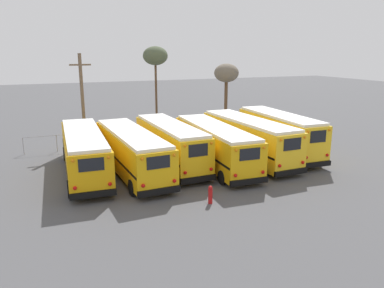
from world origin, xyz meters
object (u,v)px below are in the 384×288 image
school_bus_0 (84,151)px  fire_hydrant (210,195)px  utility_pole (82,99)px  school_bus_1 (132,150)px  school_bus_2 (170,143)px  bare_tree_1 (155,57)px  school_bus_4 (248,138)px  bare_tree_0 (226,74)px  school_bus_3 (215,144)px  school_bus_5 (279,133)px

school_bus_0 → fire_hydrant: (5.75, -7.77, -1.13)m
utility_pole → school_bus_1: bearing=-78.1°
school_bus_0 → school_bus_2: 6.08m
bare_tree_1 → school_bus_1: bearing=-112.6°
fire_hydrant → school_bus_0: bearing=126.5°
school_bus_4 → bare_tree_0: bare_tree_0 is taller
utility_pole → bare_tree_0: utility_pole is taller
school_bus_3 → utility_pole: utility_pole is taller
bare_tree_0 → utility_pole: bearing=-168.4°
bare_tree_1 → fire_hydrant: (-4.34, -23.85, -7.08)m
school_bus_4 → utility_pole: utility_pole is taller
school_bus_0 → utility_pole: bearing=82.9°
school_bus_4 → school_bus_1: bearing=179.1°
school_bus_0 → bare_tree_0: size_ratio=1.58×
school_bus_1 → school_bus_3: size_ratio=1.01×
school_bus_5 → bare_tree_1: 18.51m
school_bus_5 → school_bus_3: bearing=-174.2°
school_bus_0 → school_bus_1: (3.04, -0.87, -0.03)m
school_bus_3 → school_bus_4: (3.04, 0.36, 0.12)m
school_bus_0 → bare_tree_1: 19.90m
school_bus_1 → school_bus_5: school_bus_5 is taller
school_bus_5 → bare_tree_0: size_ratio=1.41×
school_bus_1 → bare_tree_0: bearing=42.4°
school_bus_0 → bare_tree_1: bare_tree_1 is taller
utility_pole → school_bus_4: bearing=-40.7°
school_bus_3 → school_bus_2: bearing=159.8°
school_bus_0 → school_bus_3: 9.21m
school_bus_0 → school_bus_5: (15.19, -0.75, 0.17)m
school_bus_0 → school_bus_4: 12.19m
bare_tree_1 → bare_tree_0: bearing=-32.5°
school_bus_0 → utility_pole: (1.06, 8.52, 2.53)m
school_bus_1 → bare_tree_0: bare_tree_0 is taller
fire_hydrant → utility_pole: bearing=106.1°
school_bus_0 → utility_pole: size_ratio=1.36×
school_bus_1 → school_bus_3: (6.07, -0.50, -0.01)m
school_bus_3 → school_bus_0: bearing=171.5°
school_bus_1 → school_bus_3: 6.09m
school_bus_0 → fire_hydrant: bearing=-53.5°
school_bus_3 → school_bus_4: 3.06m
school_bus_1 → bare_tree_0: size_ratio=1.59×
school_bus_1 → school_bus_2: size_ratio=1.10×
school_bus_0 → school_bus_5: school_bus_5 is taller
school_bus_1 → utility_pole: bearing=101.9°
school_bus_3 → utility_pole: size_ratio=1.35×
utility_pole → bare_tree_1: (9.04, 7.56, 3.42)m
school_bus_2 → school_bus_4: bearing=-7.1°
school_bus_3 → bare_tree_0: bearing=59.5°
school_bus_2 → bare_tree_1: bearing=76.2°
bare_tree_1 → fire_hydrant: bare_tree_1 is taller
school_bus_4 → bare_tree_0: 14.20m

